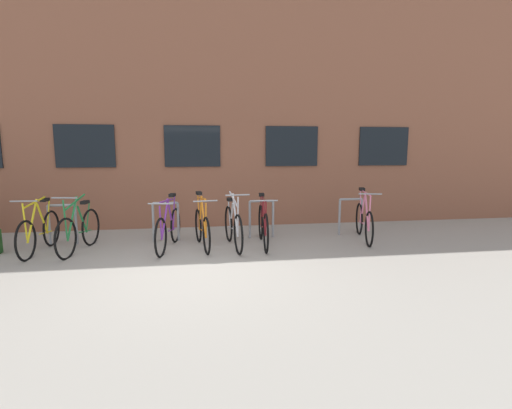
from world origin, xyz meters
name	(u,v)px	position (x,y,z in m)	size (l,w,h in m)	color
ground_plane	(192,268)	(0.00, 0.00, 0.00)	(42.00, 42.00, 0.00)	#9E998E
storefront_building	(193,97)	(0.00, 5.80, 3.42)	(28.00, 5.25, 6.85)	brown
bike_rack	(214,216)	(0.44, 1.90, 0.49)	(6.55, 0.05, 0.82)	gray
bicycle_pink	(364,221)	(3.54, 1.41, 0.40)	(0.57, 1.77, 1.08)	black
bicycle_orange	(202,227)	(0.17, 1.30, 0.39)	(0.44, 1.66, 1.07)	black
bicycle_purple	(169,228)	(-0.46, 1.28, 0.39)	(0.49, 1.77, 1.04)	black
bicycle_yellow	(39,232)	(-2.79, 1.37, 0.39)	(0.44, 1.72, 1.05)	black
bicycle_green	(79,230)	(-2.09, 1.33, 0.40)	(0.45, 1.68, 1.09)	black
bicycle_silver	(233,227)	(0.77, 1.22, 0.40)	(0.44, 1.76, 1.11)	black
bicycle_maroon	(263,225)	(1.37, 1.28, 0.40)	(0.44, 1.81, 1.01)	black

